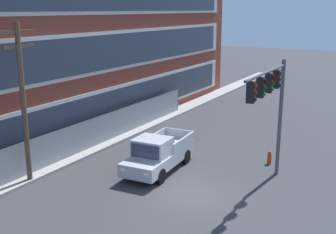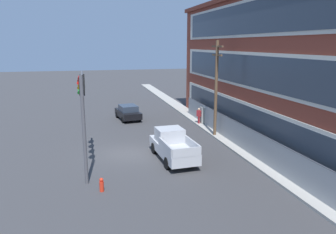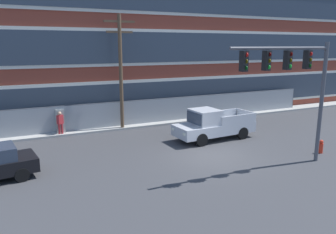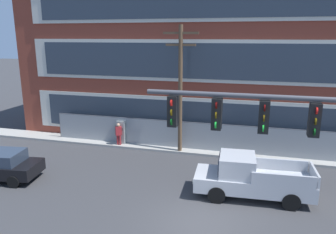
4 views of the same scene
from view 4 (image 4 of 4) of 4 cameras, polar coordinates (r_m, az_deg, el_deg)
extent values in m
plane|color=#38383A|center=(14.13, 5.30, -18.15)|extent=(160.00, 160.00, 0.00)
cube|color=#9E9B93|center=(21.78, 9.27, -6.10)|extent=(80.00, 1.64, 0.16)
cube|color=brown|center=(26.54, 22.67, 9.08)|extent=(41.64, 10.14, 11.40)
cube|color=beige|center=(22.07, 23.37, -1.35)|extent=(38.31, 0.10, 2.74)
cube|color=#2D3844|center=(22.02, 23.39, -1.39)|extent=(36.64, 0.06, 2.28)
cube|color=beige|center=(21.46, 24.36, 8.49)|extent=(38.31, 0.10, 2.74)
cube|color=#2D3844|center=(21.40, 24.38, 8.47)|extent=(36.64, 0.06, 2.28)
cube|color=gray|center=(21.40, 13.02, -4.10)|extent=(26.46, 0.04, 1.96)
cylinder|color=#4C4C51|center=(25.44, -18.24, -1.54)|extent=(0.06, 0.06, 1.96)
cylinder|color=#4C4C51|center=(21.12, 13.16, -1.56)|extent=(26.46, 0.05, 0.05)
cylinder|color=#4C4C51|center=(9.14, 14.19, 3.54)|extent=(5.86, 0.14, 0.14)
cube|color=black|center=(9.37, 24.14, -0.45)|extent=(0.28, 0.32, 0.90)
cylinder|color=red|center=(9.14, 24.47, 0.97)|extent=(0.04, 0.18, 0.18)
cylinder|color=#503E08|center=(9.20, 24.30, -0.72)|extent=(0.04, 0.18, 0.18)
cylinder|color=#0A4011|center=(9.27, 24.13, -2.40)|extent=(0.04, 0.18, 0.18)
cube|color=black|center=(9.25, 16.35, 0.04)|extent=(0.28, 0.32, 0.90)
cylinder|color=#4B0807|center=(9.01, 16.48, 1.50)|extent=(0.04, 0.18, 0.18)
cylinder|color=#503E08|center=(9.08, 16.36, -0.22)|extent=(0.04, 0.18, 0.18)
cylinder|color=green|center=(9.15, 16.24, -1.92)|extent=(0.04, 0.18, 0.18)
cube|color=black|center=(9.30, 8.49, 0.54)|extent=(0.28, 0.32, 0.90)
cylinder|color=#4B0807|center=(9.07, 8.42, 2.01)|extent=(0.04, 0.18, 0.18)
cylinder|color=#503E08|center=(9.13, 8.36, 0.29)|extent=(0.04, 0.18, 0.18)
cylinder|color=green|center=(9.20, 8.30, -1.41)|extent=(0.04, 0.18, 0.18)
cube|color=black|center=(9.53, 0.87, 1.02)|extent=(0.28, 0.32, 0.90)
cylinder|color=red|center=(9.30, 0.60, 2.46)|extent=(0.04, 0.18, 0.18)
cylinder|color=#503E08|center=(9.36, 0.60, 0.78)|extent=(0.04, 0.18, 0.18)
cylinder|color=#0A4011|center=(9.43, 0.59, -0.88)|extent=(0.04, 0.18, 0.18)
cube|color=#B2B5BA|center=(16.30, 14.53, -10.95)|extent=(5.54, 2.30, 0.70)
cube|color=#B2B5BA|center=(15.94, 11.96, -8.15)|extent=(1.74, 1.91, 0.95)
cube|color=#283342|center=(15.95, 8.94, -8.00)|extent=(0.16, 1.62, 0.71)
cube|color=#B2B5BA|center=(15.33, 19.46, -10.40)|extent=(2.72, 0.28, 0.56)
cube|color=#B2B5BA|center=(17.02, 18.67, -7.85)|extent=(2.72, 0.28, 0.56)
cube|color=#B2B5BA|center=(16.44, 24.13, -9.16)|extent=(0.21, 1.90, 0.56)
cylinder|color=black|center=(15.61, 8.46, -13.22)|extent=(0.81, 0.31, 0.80)
cylinder|color=black|center=(17.25, 8.84, -10.49)|extent=(0.81, 0.31, 0.80)
cylinder|color=black|center=(15.83, 20.66, -13.64)|extent=(0.81, 0.31, 0.80)
cylinder|color=black|center=(17.44, 19.78, -10.91)|extent=(0.81, 0.31, 0.80)
cube|color=white|center=(15.69, 4.46, -11.12)|extent=(0.07, 0.24, 0.16)
cube|color=white|center=(16.94, 5.07, -9.16)|extent=(0.07, 0.24, 0.16)
cube|color=black|center=(19.83, -27.22, -7.87)|extent=(4.39, 2.46, 0.64)
cube|color=#283342|center=(19.53, -27.02, -6.23)|extent=(2.30, 1.94, 0.60)
cylinder|color=black|center=(18.58, -25.31, -10.17)|extent=(0.66, 0.29, 0.64)
cylinder|color=black|center=(19.96, -22.60, -8.21)|extent=(0.66, 0.29, 0.64)
cylinder|color=brown|center=(20.62, 2.15, 4.44)|extent=(0.26, 0.26, 8.15)
cube|color=brown|center=(20.33, 2.25, 14.42)|extent=(2.19, 0.14, 0.14)
cube|color=brown|center=(20.33, 2.23, 12.45)|extent=(1.86, 0.14, 0.14)
cube|color=#939993|center=(23.10, -8.06, -2.76)|extent=(0.57, 0.46, 1.77)
cube|color=#515151|center=(22.79, -8.32, -2.07)|extent=(0.40, 0.02, 0.20)
cylinder|color=maroon|center=(22.93, -8.76, -4.12)|extent=(0.14, 0.14, 0.85)
cylinder|color=maroon|center=(22.86, -8.34, -4.17)|extent=(0.14, 0.14, 0.85)
cube|color=maroon|center=(22.68, -8.61, -2.40)|extent=(0.47, 0.42, 0.60)
sphere|color=tan|center=(22.57, -8.65, -1.38)|extent=(0.24, 0.24, 0.24)
camera|label=1|loc=(19.11, -65.28, 9.54)|focal=45.00mm
camera|label=2|loc=(22.92, 81.75, 2.88)|focal=35.00mm
camera|label=3|loc=(11.86, -86.43, -6.45)|focal=35.00mm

